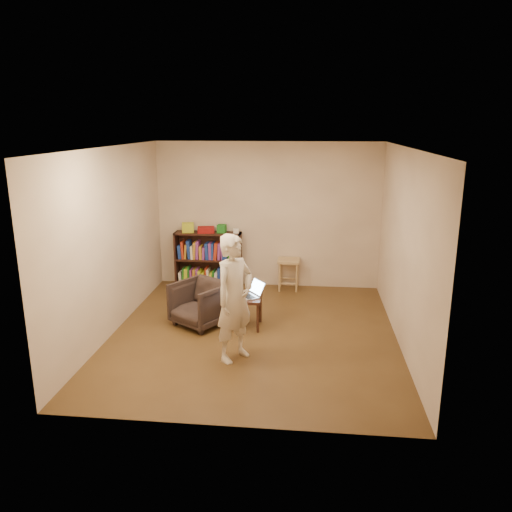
# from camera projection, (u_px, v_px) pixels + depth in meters

# --- Properties ---
(floor) EXTENTS (4.50, 4.50, 0.00)m
(floor) POSITION_uv_depth(u_px,v_px,m) (254.00, 334.00, 7.10)
(floor) COLOR #483017
(floor) RESTS_ON ground
(ceiling) EXTENTS (4.50, 4.50, 0.00)m
(ceiling) POSITION_uv_depth(u_px,v_px,m) (253.00, 147.00, 6.43)
(ceiling) COLOR white
(ceiling) RESTS_ON wall_back
(wall_back) EXTENTS (4.00, 0.00, 4.00)m
(wall_back) POSITION_uv_depth(u_px,v_px,m) (268.00, 216.00, 8.93)
(wall_back) COLOR beige
(wall_back) RESTS_ON floor
(wall_left) EXTENTS (0.00, 4.50, 4.50)m
(wall_left) POSITION_uv_depth(u_px,v_px,m) (112.00, 242.00, 6.97)
(wall_left) COLOR beige
(wall_left) RESTS_ON floor
(wall_right) EXTENTS (0.00, 4.50, 4.50)m
(wall_right) POSITION_uv_depth(u_px,v_px,m) (404.00, 249.00, 6.56)
(wall_right) COLOR beige
(wall_right) RESTS_ON floor
(bookshelf) EXTENTS (1.20, 0.30, 1.00)m
(bookshelf) POSITION_uv_depth(u_px,v_px,m) (209.00, 262.00, 9.11)
(bookshelf) COLOR black
(bookshelf) RESTS_ON floor
(box_yellow) EXTENTS (0.24, 0.19, 0.17)m
(box_yellow) POSITION_uv_depth(u_px,v_px,m) (188.00, 228.00, 8.96)
(box_yellow) COLOR #B6C422
(box_yellow) RESTS_ON bookshelf
(red_cloth) EXTENTS (0.33, 0.27, 0.10)m
(red_cloth) POSITION_uv_depth(u_px,v_px,m) (206.00, 230.00, 8.94)
(red_cloth) COLOR maroon
(red_cloth) RESTS_ON bookshelf
(box_green) EXTENTS (0.16, 0.16, 0.15)m
(box_green) POSITION_uv_depth(u_px,v_px,m) (222.00, 229.00, 8.92)
(box_green) COLOR #1E7120
(box_green) RESTS_ON bookshelf
(box_white) EXTENTS (0.11, 0.11, 0.08)m
(box_white) POSITION_uv_depth(u_px,v_px,m) (236.00, 231.00, 8.90)
(box_white) COLOR white
(box_white) RESTS_ON bookshelf
(stool) EXTENTS (0.38, 0.38, 0.55)m
(stool) POSITION_uv_depth(u_px,v_px,m) (289.00, 265.00, 8.89)
(stool) COLOR #A47F4F
(stool) RESTS_ON floor
(armchair) EXTENTS (0.98, 0.99, 0.66)m
(armchair) POSITION_uv_depth(u_px,v_px,m) (200.00, 303.00, 7.36)
(armchair) COLOR #322421
(armchair) RESTS_ON floor
(side_table) EXTENTS (0.45, 0.45, 0.46)m
(side_table) POSITION_uv_depth(u_px,v_px,m) (246.00, 302.00, 7.26)
(side_table) COLOR black
(side_table) RESTS_ON floor
(laptop) EXTENTS (0.47, 0.47, 0.23)m
(laptop) POSITION_uv_depth(u_px,v_px,m) (251.00, 292.00, 7.27)
(laptop) COLOR #B8B7BC
(laptop) RESTS_ON side_table
(person) EXTENTS (0.66, 0.71, 1.62)m
(person) POSITION_uv_depth(u_px,v_px,m) (235.00, 298.00, 6.17)
(person) COLOR beige
(person) RESTS_ON floor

